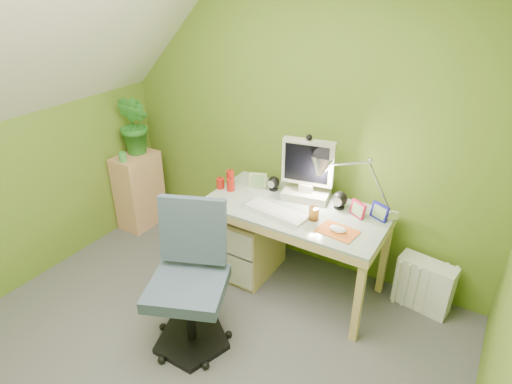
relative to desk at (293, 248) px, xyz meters
The scene contains 20 objects.
floor 1.25m from the desk, 100.67° to the right, with size 3.20×3.20×0.01m, color #515156.
wall_back 0.97m from the desk, 117.89° to the left, with size 3.20×0.01×2.40m, color olive.
desk is the anchor object (origin of this frame).
monitor 0.66m from the desk, 90.00° to the left, with size 0.41×0.24×0.57m, color #B6B3A4, non-canonical shape.
speaker_left 0.51m from the desk, 149.35° to the left, with size 0.09×0.09×0.11m, color black, non-canonical shape.
speaker_right 0.52m from the desk, 30.65° to the left, with size 0.11×0.11×0.13m, color black, non-canonical shape.
keyboard 0.40m from the desk, 119.74° to the right, with size 0.46×0.15×0.02m, color white.
mousepad 0.54m from the desk, 20.22° to the right, with size 0.25×0.18×0.01m, color orange.
mouse 0.55m from the desk, 20.22° to the right, with size 0.12×0.07×0.04m, color white.
amber_tumbler 0.44m from the desk, 23.96° to the right, with size 0.07×0.07×0.09m, color #9C5C16.
candle_cluster 0.73m from the desk, behind, with size 0.17×0.15×0.13m, color #AF1A0F, non-canonical shape.
photo_frame_red 0.60m from the desk, 15.95° to the left, with size 0.13×0.02×0.11m, color #B81338.
photo_frame_blue 0.71m from the desk, 15.95° to the left, with size 0.13×0.02×0.11m, color #161698.
photo_frame_green 0.59m from the desk, 160.71° to the left, with size 0.14×0.02×0.12m, color #A8B57C.
desk_lamp 0.82m from the desk, 21.80° to the left, with size 0.58×0.25×0.62m, color silver, non-canonical shape.
side_ledge 1.67m from the desk, behind, with size 0.27×0.41×0.72m, color tan.
potted_plant 1.78m from the desk, behind, with size 0.31×0.25×0.56m, color #2E7F2A.
green_cup 1.70m from the desk, behind, with size 0.07×0.07×0.08m, color green.
task_chair 0.94m from the desk, 108.82° to the right, with size 0.53×0.53×0.96m, color #38485C, non-canonical shape.
radiator 0.98m from the desk, 16.80° to the left, with size 0.39×0.16×0.39m, color white.
Camera 1 is at (1.37, -1.25, 2.24)m, focal length 30.00 mm.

